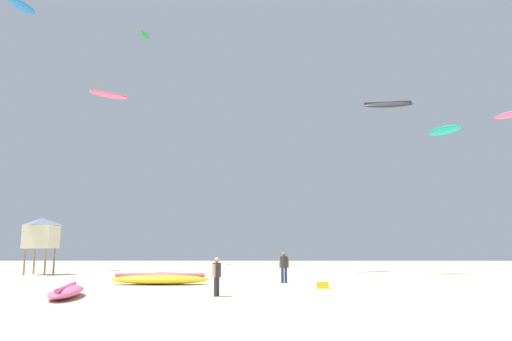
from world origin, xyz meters
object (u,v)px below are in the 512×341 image
lifeguard_tower (42,233)px  kite_aloft_0 (444,130)px  kite_aloft_3 (145,35)px  kite_aloft_7 (109,95)px  cooler_box (323,285)px  person_midground (284,265)px  kite_grounded_near (66,292)px  kite_aloft_8 (22,6)px  kite_aloft_4 (388,104)px  person_foreground (217,273)px  kite_grounded_mid (160,279)px

lifeguard_tower → kite_aloft_0: bearing=13.4°
lifeguard_tower → kite_aloft_3: kite_aloft_3 is taller
kite_aloft_7 → cooler_box: bearing=-43.4°
person_midground → cooler_box: (1.69, -3.57, -0.84)m
kite_grounded_near → kite_aloft_8: size_ratio=1.37×
kite_aloft_0 → kite_aloft_7: (-29.87, -4.76, 1.99)m
person_midground → cooler_box: person_midground is taller
kite_aloft_4 → kite_aloft_7: 22.82m
person_midground → kite_aloft_3: 40.91m
person_midground → kite_aloft_0: bearing=-47.3°
kite_grounded_near → cooler_box: bearing=22.7°
lifeguard_tower → cooler_box: bearing=-31.5°
kite_aloft_3 → kite_aloft_8: 16.61m
person_foreground → lifeguard_tower: size_ratio=0.38×
kite_grounded_mid → cooler_box: (8.40, -2.35, -0.14)m
cooler_box → lifeguard_tower: bearing=148.5°
kite_aloft_8 → lifeguard_tower: bearing=-41.2°
kite_grounded_mid → kite_aloft_7: 20.55m
kite_aloft_0 → kite_grounded_mid: bearing=-142.2°
kite_grounded_mid → kite_aloft_7: (-7.43, 12.63, 14.41)m
kite_grounded_mid → kite_aloft_4: 21.23m
kite_grounded_mid → kite_aloft_3: kite_aloft_3 is taller
kite_aloft_0 → kite_aloft_7: size_ratio=1.17×
kite_aloft_8 → person_foreground: bearing=-45.7°
kite_grounded_mid → kite_aloft_4: (14.95, 8.71, 12.29)m
lifeguard_tower → kite_aloft_4: bearing=-1.6°
kite_aloft_4 → kite_aloft_8: size_ratio=1.20×
person_foreground → cooler_box: bearing=63.4°
cooler_box → kite_aloft_7: bearing=136.6°
kite_grounded_mid → kite_aloft_8: bearing=138.9°
kite_grounded_near → cooler_box: (10.68, 4.46, -0.08)m
kite_aloft_7 → person_foreground: bearing=-59.6°
kite_aloft_0 → kite_aloft_4: bearing=-130.8°
kite_grounded_near → kite_aloft_0: kite_aloft_0 is taller
kite_aloft_4 → kite_aloft_8: bearing=170.1°
cooler_box → kite_aloft_8: size_ratio=0.18×
kite_grounded_mid → kite_grounded_near: bearing=-108.5°
person_midground → kite_grounded_near: (-8.99, -8.02, -0.76)m
kite_grounded_mid → kite_aloft_3: 40.23m
person_midground → kite_aloft_7: kite_aloft_7 is taller
kite_aloft_3 → kite_aloft_4: 34.12m
person_foreground → kite_aloft_8: kite_aloft_8 is taller
cooler_box → kite_aloft_0: kite_aloft_0 is taller
kite_grounded_mid → lifeguard_tower: size_ratio=1.26×
kite_grounded_near → kite_aloft_7: 24.77m
cooler_box → kite_aloft_4: (6.55, 11.07, 12.43)m
lifeguard_tower → kite_aloft_4: kite_aloft_4 is taller
lifeguard_tower → kite_aloft_8: kite_aloft_8 is taller
kite_aloft_4 → person_midground: bearing=-137.7°
kite_grounded_near → lifeguard_tower: size_ratio=1.05×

